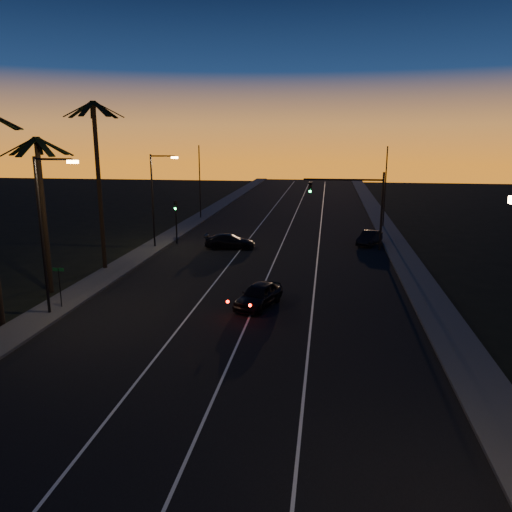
% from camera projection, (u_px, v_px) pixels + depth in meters
% --- Properties ---
extents(road, '(20.00, 170.00, 0.01)m').
position_uv_depth(road, '(261.00, 276.00, 36.90)').
color(road, black).
rests_on(road, ground).
extents(sidewalk_left, '(2.40, 170.00, 0.16)m').
position_uv_depth(sidewalk_left, '(117.00, 269.00, 38.44)').
color(sidewalk_left, '#3D3D3A').
rests_on(sidewalk_left, ground).
extents(sidewalk_right, '(2.40, 170.00, 0.16)m').
position_uv_depth(sidewalk_right, '(418.00, 281.00, 35.34)').
color(sidewalk_right, '#3D3D3A').
rests_on(sidewalk_right, ground).
extents(lane_stripe_left, '(0.12, 160.00, 0.01)m').
position_uv_depth(lane_stripe_left, '(222.00, 274.00, 37.32)').
color(lane_stripe_left, silver).
rests_on(lane_stripe_left, road).
extents(lane_stripe_mid, '(0.12, 160.00, 0.01)m').
position_uv_depth(lane_stripe_mid, '(268.00, 276.00, 36.83)').
color(lane_stripe_mid, silver).
rests_on(lane_stripe_mid, road).
extents(lane_stripe_right, '(0.12, 160.00, 0.01)m').
position_uv_depth(lane_stripe_right, '(316.00, 277.00, 36.35)').
color(lane_stripe_right, silver).
rests_on(lane_stripe_right, road).
extents(palm_mid, '(4.25, 4.16, 10.03)m').
position_uv_depth(palm_mid, '(42.00, 198.00, 31.50)').
color(palm_mid, black).
rests_on(palm_mid, ground).
extents(palm_far, '(4.25, 4.16, 12.53)m').
position_uv_depth(palm_far, '(98.00, 170.00, 36.82)').
color(palm_far, black).
rests_on(palm_far, ground).
extents(streetlight_left_near, '(2.55, 0.26, 9.00)m').
position_uv_depth(streetlight_left_near, '(46.00, 224.00, 27.52)').
color(streetlight_left_near, black).
rests_on(streetlight_left_near, ground).
extents(streetlight_left_far, '(2.55, 0.26, 8.50)m').
position_uv_depth(streetlight_left_far, '(156.00, 193.00, 44.90)').
color(streetlight_left_far, black).
rests_on(streetlight_left_far, ground).
extents(street_sign, '(0.70, 0.06, 2.60)m').
position_uv_depth(street_sign, '(60.00, 283.00, 29.35)').
color(street_sign, black).
rests_on(street_sign, ground).
extents(signal_mast, '(7.10, 0.41, 7.00)m').
position_uv_depth(signal_mast, '(355.00, 197.00, 44.42)').
color(signal_mast, black).
rests_on(signal_mast, ground).
extents(signal_post, '(0.28, 0.37, 4.20)m').
position_uv_depth(signal_post, '(176.00, 214.00, 47.15)').
color(signal_post, black).
rests_on(signal_post, ground).
extents(far_pole_left, '(0.14, 0.14, 9.00)m').
position_uv_depth(far_pole_left, '(200.00, 183.00, 61.44)').
color(far_pole_left, black).
rests_on(far_pole_left, ground).
extents(far_pole_right, '(0.14, 0.14, 9.00)m').
position_uv_depth(far_pole_right, '(385.00, 187.00, 55.50)').
color(far_pole_right, black).
rests_on(far_pole_right, ground).
extents(lead_car, '(3.02, 4.94, 1.43)m').
position_uv_depth(lead_car, '(259.00, 295.00, 30.05)').
color(lead_car, black).
rests_on(lead_car, road).
extents(right_car, '(2.77, 4.20, 1.31)m').
position_uv_depth(right_car, '(370.00, 238.00, 47.26)').
color(right_car, black).
rests_on(right_car, road).
extents(cross_car, '(4.75, 2.35, 1.33)m').
position_uv_depth(cross_car, '(230.00, 241.00, 45.69)').
color(cross_car, black).
rests_on(cross_car, road).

